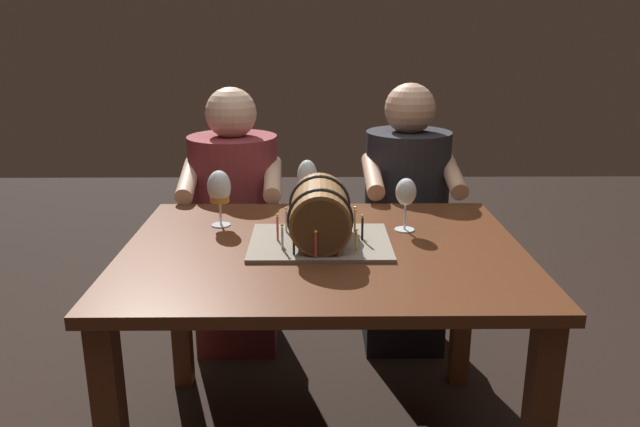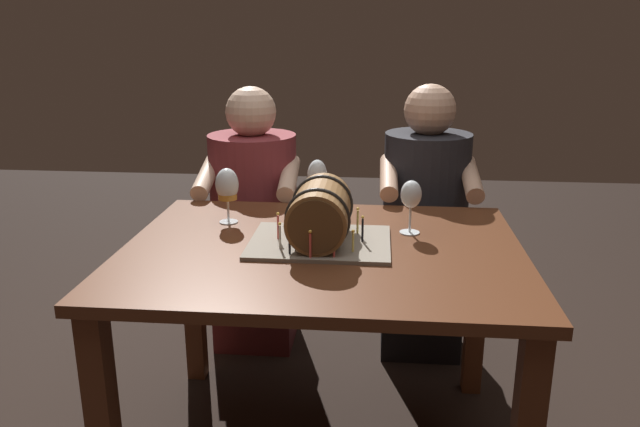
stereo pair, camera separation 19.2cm
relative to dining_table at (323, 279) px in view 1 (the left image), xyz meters
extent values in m
cube|color=#562D19|center=(0.00, 0.00, 0.09)|extent=(1.23, 0.97, 0.03)
cube|color=#562D19|center=(-0.56, 0.42, -0.28)|extent=(0.07, 0.07, 0.71)
cube|color=#562D19|center=(0.56, 0.42, -0.28)|extent=(0.07, 0.07, 0.71)
cube|color=gray|center=(-0.01, 0.02, 0.12)|extent=(0.44, 0.34, 0.01)
cylinder|color=brown|center=(-0.01, 0.02, 0.21)|extent=(0.18, 0.30, 0.18)
cylinder|color=#4F371E|center=(-0.01, -0.13, 0.21)|extent=(0.16, 0.00, 0.16)
cylinder|color=#4F371E|center=(-0.01, 0.17, 0.21)|extent=(0.16, 0.00, 0.16)
torus|color=black|center=(-0.01, -0.06, 0.21)|extent=(0.20, 0.01, 0.20)
torus|color=black|center=(-0.01, 0.11, 0.21)|extent=(0.20, 0.01, 0.20)
cylinder|color=black|center=(0.12, 0.03, 0.16)|extent=(0.01, 0.01, 0.07)
sphere|color=#F9C64C|center=(0.12, 0.03, 0.20)|extent=(0.01, 0.01, 0.01)
cylinder|color=#EAD666|center=(0.10, 0.10, 0.16)|extent=(0.01, 0.01, 0.08)
sphere|color=#F9C64C|center=(0.10, 0.10, 0.20)|extent=(0.01, 0.01, 0.01)
cylinder|color=black|center=(0.05, 0.16, 0.15)|extent=(0.01, 0.01, 0.06)
sphere|color=#F9C64C|center=(0.05, 0.16, 0.19)|extent=(0.01, 0.01, 0.01)
cylinder|color=silver|center=(-0.01, 0.18, 0.15)|extent=(0.01, 0.01, 0.06)
sphere|color=#F9C64C|center=(-0.01, 0.18, 0.19)|extent=(0.01, 0.01, 0.01)
cylinder|color=silver|center=(-0.07, 0.16, 0.16)|extent=(0.01, 0.01, 0.07)
sphere|color=#F9C64C|center=(-0.07, 0.16, 0.20)|extent=(0.01, 0.01, 0.01)
cylinder|color=silver|center=(-0.12, 0.11, 0.16)|extent=(0.01, 0.01, 0.07)
sphere|color=#F9C64C|center=(-0.12, 0.11, 0.20)|extent=(0.01, 0.01, 0.01)
cylinder|color=#D64C47|center=(-0.14, 0.03, 0.16)|extent=(0.01, 0.01, 0.08)
sphere|color=#F9C64C|center=(-0.14, 0.03, 0.20)|extent=(0.01, 0.01, 0.01)
cylinder|color=silver|center=(-0.12, -0.06, 0.16)|extent=(0.01, 0.01, 0.07)
sphere|color=#F9C64C|center=(-0.12, -0.06, 0.20)|extent=(0.01, 0.01, 0.01)
cylinder|color=black|center=(-0.09, -0.10, 0.15)|extent=(0.01, 0.01, 0.06)
sphere|color=#F9C64C|center=(-0.09, -0.10, 0.19)|extent=(0.01, 0.01, 0.01)
cylinder|color=#D64C47|center=(-0.02, -0.13, 0.16)|extent=(0.01, 0.01, 0.07)
sphere|color=#F9C64C|center=(-0.02, -0.13, 0.20)|extent=(0.01, 0.01, 0.01)
cylinder|color=#D64C47|center=(0.04, -0.12, 0.15)|extent=(0.01, 0.01, 0.06)
sphere|color=#F9C64C|center=(0.04, -0.12, 0.19)|extent=(0.01, 0.01, 0.01)
cylinder|color=#EAD666|center=(0.10, -0.07, 0.15)|extent=(0.01, 0.01, 0.06)
sphere|color=#F9C64C|center=(0.10, -0.07, 0.19)|extent=(0.01, 0.01, 0.01)
cylinder|color=white|center=(-0.35, 0.22, 0.11)|extent=(0.06, 0.06, 0.00)
cylinder|color=white|center=(-0.35, 0.22, 0.15)|extent=(0.01, 0.01, 0.08)
ellipsoid|color=white|center=(-0.35, 0.22, 0.25)|extent=(0.08, 0.08, 0.11)
cylinder|color=#C6842D|center=(-0.35, 0.22, 0.21)|extent=(0.07, 0.07, 0.04)
cylinder|color=white|center=(-0.05, 0.37, 0.11)|extent=(0.07, 0.07, 0.00)
cylinder|color=white|center=(-0.05, 0.37, 0.15)|extent=(0.01, 0.01, 0.08)
ellipsoid|color=white|center=(-0.05, 0.37, 0.25)|extent=(0.07, 0.07, 0.12)
cylinder|color=pink|center=(-0.05, 0.37, 0.21)|extent=(0.06, 0.06, 0.03)
cylinder|color=white|center=(0.27, 0.16, 0.11)|extent=(0.07, 0.07, 0.00)
cylinder|color=white|center=(0.27, 0.16, 0.16)|extent=(0.01, 0.01, 0.08)
ellipsoid|color=white|center=(0.27, 0.16, 0.24)|extent=(0.07, 0.07, 0.09)
cube|color=#4C1B1E|center=(-0.37, 0.76, -0.41)|extent=(0.34, 0.32, 0.45)
cylinder|color=maroon|center=(-0.37, 0.76, 0.07)|extent=(0.39, 0.39, 0.51)
sphere|color=beige|center=(-0.37, 0.76, 0.42)|extent=(0.21, 0.21, 0.21)
cylinder|color=beige|center=(-0.20, 0.63, 0.17)|extent=(0.08, 0.31, 0.14)
cylinder|color=beige|center=(-0.53, 0.62, 0.17)|extent=(0.08, 0.31, 0.14)
cube|color=black|center=(0.37, 0.76, -0.41)|extent=(0.34, 0.32, 0.45)
cylinder|color=#232328|center=(0.37, 0.76, 0.08)|extent=(0.36, 0.36, 0.52)
sphere|color=tan|center=(0.37, 0.76, 0.44)|extent=(0.21, 0.21, 0.21)
cylinder|color=tan|center=(0.53, 0.63, 0.19)|extent=(0.07, 0.31, 0.14)
cylinder|color=tan|center=(0.21, 0.63, 0.19)|extent=(0.07, 0.31, 0.14)
camera|label=1|loc=(-0.03, -1.82, 0.77)|focal=35.01mm
camera|label=2|loc=(0.16, -1.81, 0.77)|focal=35.01mm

